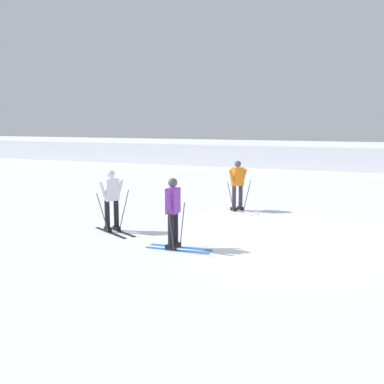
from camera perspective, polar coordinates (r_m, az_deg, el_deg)
The scene contains 5 objects.
ground_plane at distance 12.25m, azimuth 10.47°, elevation -5.71°, with size 120.00×120.00×0.00m, color white.
far_snow_ridge at distance 33.17m, azimuth 18.07°, elevation 4.38°, with size 80.00×8.54×1.45m, color white.
skier_purple at distance 10.93m, azimuth -2.32°, elevation -2.40°, with size 1.61×1.00×1.71m.
skier_orange at distance 15.67m, azimuth 5.61°, elevation 1.13°, with size 1.51×1.24×1.71m.
skier_white at distance 12.84m, azimuth -9.93°, elevation -0.84°, with size 1.58×1.11×1.71m.
Camera 1 is at (2.33, -11.63, 3.04)m, focal length 43.10 mm.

